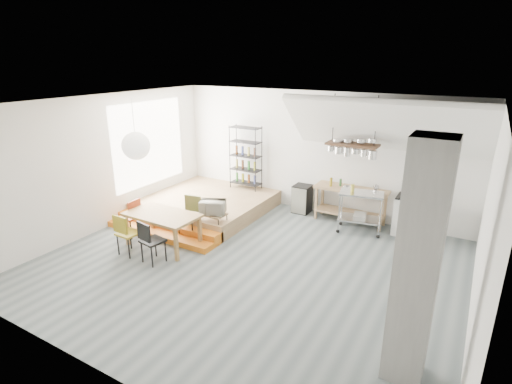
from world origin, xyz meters
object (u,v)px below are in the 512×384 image
Objects in this scene: rolling_cart at (361,207)px; stove at (408,215)px; mini_fridge at (302,199)px; dining_table at (162,217)px.

stove is at bearing 13.18° from rolling_cart.
mini_fridge is (-1.72, 0.50, -0.27)m from rolling_cart.
dining_table is at bearing -151.56° from rolling_cart.
dining_table is 2.15× the size of mini_fridge.
dining_table is 3.89m from mini_fridge.
mini_fridge is (1.83, 3.42, -0.30)m from dining_table.
dining_table is at bearing -118.15° from mini_fridge.
dining_table is (-4.56, -3.38, 0.20)m from stove.
rolling_cart is at bearing 40.73° from dining_table.
stove is 1.08× the size of rolling_cart.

